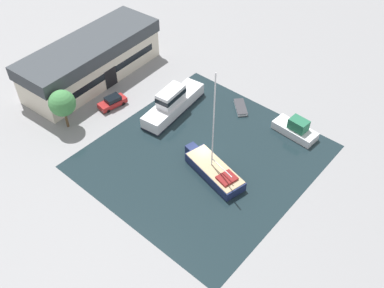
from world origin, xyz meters
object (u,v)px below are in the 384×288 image
warehouse_building (92,60)px  sailboat_moored (214,170)px  parked_car (113,102)px  cabin_boat (296,129)px  quay_tree_near_building (62,103)px  small_dinghy (241,107)px  motor_cruiser (173,103)px

warehouse_building → sailboat_moored: (-3.90, -28.11, -2.55)m
parked_car → cabin_boat: (12.56, -24.02, 0.12)m
quay_tree_near_building → small_dinghy: (19.41, -16.33, -3.93)m
sailboat_moored → motor_cruiser: bearing=77.5°
quay_tree_near_building → motor_cruiser: bearing=-36.3°
quay_tree_near_building → cabin_boat: (19.86, -25.44, -3.23)m
warehouse_building → parked_car: 8.89m
parked_car → cabin_boat: cabin_boat is taller
motor_cruiser → sailboat_moored: bearing=147.7°
quay_tree_near_building → sailboat_moored: 22.76m
sailboat_moored → cabin_boat: size_ratio=2.38×
parked_car → cabin_boat: size_ratio=0.70×
quay_tree_near_building → sailboat_moored: bearing=-73.3°
warehouse_building → quay_tree_near_building: bearing=-151.4°
quay_tree_near_building → parked_car: quay_tree_near_building is taller
motor_cruiser → small_dinghy: size_ratio=3.25×
cabin_boat → quay_tree_near_building: bearing=131.7°
sailboat_moored → cabin_boat: bearing=-3.3°
warehouse_building → cabin_boat: 33.45m
cabin_boat → parked_car: bearing=121.3°
parked_car → cabin_boat: 27.11m
quay_tree_near_building → cabin_boat: 32.43m
sailboat_moored → warehouse_building: bearing=94.9°
quay_tree_near_building → small_dinghy: 25.67m
parked_car → small_dinghy: 19.23m
warehouse_building → small_dinghy: bearing=-72.1°
motor_cruiser → parked_car: bearing=26.6°
sailboat_moored → small_dinghy: sailboat_moored is taller
warehouse_building → cabin_boat: bearing=-77.1°
sailboat_moored → motor_cruiser: 13.83m
quay_tree_near_building → parked_car: size_ratio=1.35×
warehouse_building → cabin_boat: (9.51, -31.99, -2.39)m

